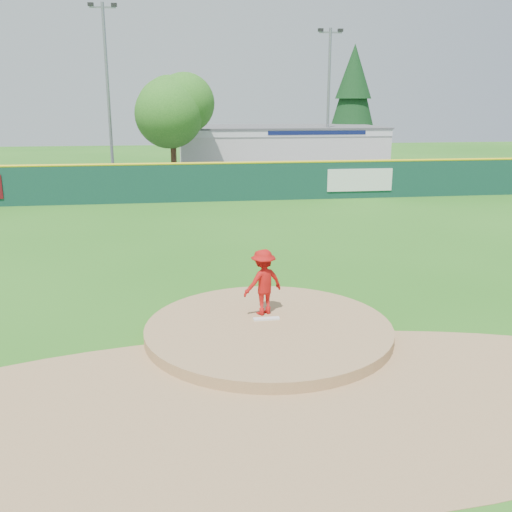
{
  "coord_description": "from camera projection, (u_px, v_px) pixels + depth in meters",
  "views": [
    {
      "loc": [
        -1.94,
        -11.72,
        5.04
      ],
      "look_at": [
        0.0,
        2.0,
        1.3
      ],
      "focal_mm": 40.0,
      "sensor_mm": 36.0,
      "label": 1
    }
  ],
  "objects": [
    {
      "name": "ground",
      "position": [
        268.0,
        335.0,
        12.78
      ],
      "size": [
        120.0,
        120.0,
        0.0
      ],
      "primitive_type": "plane",
      "color": "#286B19",
      "rests_on": "ground"
    },
    {
      "name": "pitchers_mound",
      "position": [
        268.0,
        335.0,
        12.78
      ],
      "size": [
        5.5,
        5.5,
        0.5
      ],
      "primitive_type": "cylinder",
      "color": "#9E774C",
      "rests_on": "ground"
    },
    {
      "name": "pitching_rubber",
      "position": [
        266.0,
        319.0,
        12.99
      ],
      "size": [
        0.6,
        0.15,
        0.04
      ],
      "primitive_type": "cube",
      "color": "white",
      "rests_on": "pitchers_mound"
    },
    {
      "name": "infield_dirt_arc",
      "position": [
        296.0,
        402.0,
        9.91
      ],
      "size": [
        15.4,
        15.4,
        0.01
      ],
      "primitive_type": "cylinder",
      "color": "#9E774C",
      "rests_on": "ground"
    },
    {
      "name": "parking_lot",
      "position": [
        204.0,
        179.0,
        38.58
      ],
      "size": [
        44.0,
        16.0,
        0.02
      ],
      "primitive_type": "cube",
      "color": "#38383A",
      "rests_on": "ground"
    },
    {
      "name": "pitcher",
      "position": [
        263.0,
        282.0,
        13.18
      ],
      "size": [
        1.15,
        0.94,
        1.55
      ],
      "primitive_type": "imported",
      "rotation": [
        0.0,
        0.0,
        3.57
      ],
      "color": "#B2110F",
      "rests_on": "pitchers_mound"
    },
    {
      "name": "van",
      "position": [
        163.0,
        180.0,
        32.63
      ],
      "size": [
        5.63,
        4.04,
        1.42
      ],
      "primitive_type": "imported",
      "rotation": [
        0.0,
        0.0,
        1.94
      ],
      "color": "white",
      "rests_on": "parking_lot"
    },
    {
      "name": "pool_building_grp",
      "position": [
        279.0,
        148.0,
        43.74
      ],
      "size": [
        15.2,
        8.2,
        3.31
      ],
      "color": "silver",
      "rests_on": "ground"
    },
    {
      "name": "fence_banners",
      "position": [
        171.0,
        184.0,
        29.35
      ],
      "size": [
        23.79,
        0.04,
        1.2
      ],
      "color": "#570C11",
      "rests_on": "ground"
    },
    {
      "name": "outfield_fence",
      "position": [
        213.0,
        181.0,
        29.7
      ],
      "size": [
        40.0,
        0.14,
        2.07
      ],
      "color": "#113A30",
      "rests_on": "ground"
    },
    {
      "name": "deciduous_tree",
      "position": [
        172.0,
        111.0,
        35.22
      ],
      "size": [
        5.6,
        5.6,
        7.36
      ],
      "color": "#382314",
      "rests_on": "ground"
    },
    {
      "name": "conifer_tree",
      "position": [
        353.0,
        96.0,
        47.5
      ],
      "size": [
        4.4,
        4.4,
        9.5
      ],
      "color": "#382314",
      "rests_on": "ground"
    },
    {
      "name": "light_pole_left",
      "position": [
        108.0,
        86.0,
        36.2
      ],
      "size": [
        1.75,
        0.25,
        11.0
      ],
      "color": "gray",
      "rests_on": "ground"
    },
    {
      "name": "light_pole_right",
      "position": [
        328.0,
        95.0,
        40.27
      ],
      "size": [
        1.75,
        0.25,
        10.0
      ],
      "color": "gray",
      "rests_on": "ground"
    }
  ]
}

